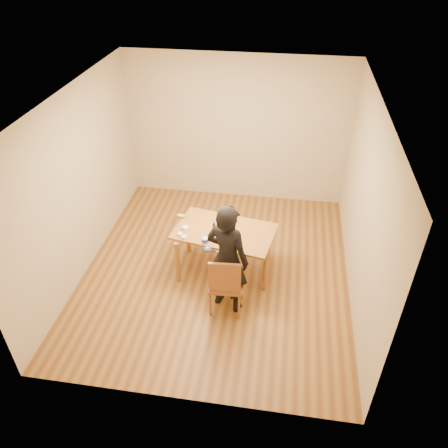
# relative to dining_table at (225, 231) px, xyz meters

# --- Properties ---
(room_shell) EXTENTS (4.00, 4.50, 2.70)m
(room_shell) POSITION_rel_dining_table_xyz_m (-0.12, 0.31, 0.62)
(room_shell) COLOR brown
(room_shell) RESTS_ON ground
(dining_table) EXTENTS (1.56, 1.09, 0.04)m
(dining_table) POSITION_rel_dining_table_xyz_m (0.00, 0.00, 0.00)
(dining_table) COLOR brown
(dining_table) RESTS_ON floor
(dining_chair) EXTENTS (0.48, 0.48, 0.04)m
(dining_chair) POSITION_rel_dining_table_xyz_m (0.15, -0.78, -0.28)
(dining_chair) COLOR brown
(dining_chair) RESTS_ON floor
(cake_plate) EXTENTS (0.29, 0.29, 0.02)m
(cake_plate) POSITION_rel_dining_table_xyz_m (-0.05, 0.10, 0.03)
(cake_plate) COLOR #B30B16
(cake_plate) RESTS_ON dining_table
(cake) EXTENTS (0.22, 0.22, 0.07)m
(cake) POSITION_rel_dining_table_xyz_m (-0.05, 0.10, 0.08)
(cake) COLOR white
(cake) RESTS_ON cake_plate
(frosting_dome) EXTENTS (0.22, 0.22, 0.03)m
(frosting_dome) POSITION_rel_dining_table_xyz_m (-0.05, 0.10, 0.12)
(frosting_dome) COLOR white
(frosting_dome) RESTS_ON cake
(frosting_tub) EXTENTS (0.08, 0.08, 0.07)m
(frosting_tub) POSITION_rel_dining_table_xyz_m (-0.23, -0.31, 0.05)
(frosting_tub) COLOR white
(frosting_tub) RESTS_ON dining_table
(frosting_lid) EXTENTS (0.10, 0.10, 0.01)m
(frosting_lid) POSITION_rel_dining_table_xyz_m (-0.17, -0.46, 0.02)
(frosting_lid) COLOR #1C31B6
(frosting_lid) RESTS_ON dining_table
(frosting_dollop) EXTENTS (0.04, 0.04, 0.02)m
(frosting_dollop) POSITION_rel_dining_table_xyz_m (-0.17, -0.46, 0.04)
(frosting_dollop) COLOR white
(frosting_dollop) RESTS_ON frosting_lid
(ramekin_green) EXTENTS (0.07, 0.07, 0.04)m
(ramekin_green) POSITION_rel_dining_table_xyz_m (-0.54, -0.27, 0.04)
(ramekin_green) COLOR white
(ramekin_green) RESTS_ON dining_table
(ramekin_yellow) EXTENTS (0.09, 0.09, 0.04)m
(ramekin_yellow) POSITION_rel_dining_table_xyz_m (-0.57, -0.05, 0.04)
(ramekin_yellow) COLOR white
(ramekin_yellow) RESTS_ON dining_table
(ramekin_multi) EXTENTS (0.07, 0.07, 0.04)m
(ramekin_multi) POSITION_rel_dining_table_xyz_m (-0.61, -0.21, 0.04)
(ramekin_multi) COLOR white
(ramekin_multi) RESTS_ON dining_table
(candy_box_pink) EXTENTS (0.12, 0.06, 0.02)m
(candy_box_pink) POSITION_rel_dining_table_xyz_m (-0.71, 0.24, 0.03)
(candy_box_pink) COLOR #CA2F65
(candy_box_pink) RESTS_ON dining_table
(candy_box_green) EXTENTS (0.13, 0.08, 0.02)m
(candy_box_green) POSITION_rel_dining_table_xyz_m (-0.71, 0.24, 0.04)
(candy_box_green) COLOR green
(candy_box_green) RESTS_ON candy_box_pink
(spatula) EXTENTS (0.15, 0.05, 0.01)m
(spatula) POSITION_rel_dining_table_xyz_m (-0.11, -0.51, 0.02)
(spatula) COLOR black
(spatula) RESTS_ON dining_table
(person) EXTENTS (0.71, 0.58, 1.66)m
(person) POSITION_rel_dining_table_xyz_m (0.15, -0.73, 0.10)
(person) COLOR black
(person) RESTS_ON floor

